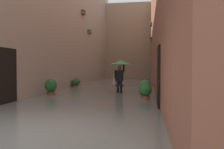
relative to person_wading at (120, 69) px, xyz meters
The scene contains 10 objects.
ground_plane 4.05m from the person_wading, 76.25° to the right, with size 60.00×60.00×0.00m, color #605B56.
flood_water 4.01m from the person_wading, 76.25° to the right, with size 6.24×28.74×0.20m, color slate.
building_facade_left 5.58m from the person_wading, 126.38° to the right, with size 2.04×26.74×9.18m.
building_facade_right 6.97m from the person_wading, 39.19° to the right, with size 2.04×26.74×10.45m.
building_facade_far 16.30m from the person_wading, 86.76° to the right, with size 9.04×1.80×9.25m, color gray.
person_wading is the anchor object (origin of this frame).
potted_plant_mid_right 3.64m from the person_wading, 29.28° to the left, with size 0.56×0.56×0.98m.
potted_plant_far_right 4.48m from the person_wading, 40.42° to the right, with size 0.59×0.59×0.80m.
potted_plant_mid_left 3.04m from the person_wading, 117.42° to the left, with size 0.52×0.52×0.82m.
potted_plant_near_left 1.95m from the person_wading, 139.40° to the left, with size 0.54×0.54×0.92m.
Camera 1 is at (-2.32, 4.13, 1.46)m, focal length 36.34 mm.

